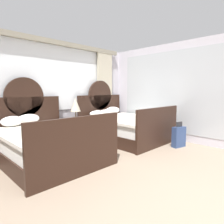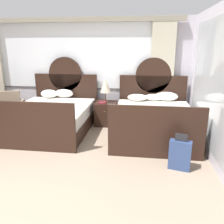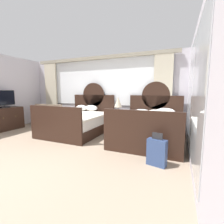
# 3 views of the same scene
# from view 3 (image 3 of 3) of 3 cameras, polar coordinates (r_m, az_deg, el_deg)

# --- Properties ---
(wall_back_window) EXTENTS (6.20, 0.22, 2.70)m
(wall_back_window) POSITION_cam_3_polar(r_m,az_deg,el_deg) (6.23, -4.34, 8.06)
(wall_back_window) COLOR silver
(wall_back_window) RESTS_ON ground_plane
(wall_right_mirror) EXTENTS (0.08, 4.77, 2.70)m
(wall_right_mirror) POSITION_cam_3_polar(r_m,az_deg,el_deg) (3.19, 28.13, 5.94)
(wall_right_mirror) COLOR silver
(wall_right_mirror) RESTS_ON ground_plane
(bed_near_window) EXTENTS (1.73, 2.19, 1.70)m
(bed_near_window) POSITION_cam_3_polar(r_m,az_deg,el_deg) (5.47, -11.83, -3.44)
(bed_near_window) COLOR black
(bed_near_window) RESTS_ON ground_plane
(bed_near_mirror) EXTENTS (1.73, 2.19, 1.70)m
(bed_near_mirror) POSITION_cam_3_polar(r_m,az_deg,el_deg) (4.58, 13.33, -5.54)
(bed_near_mirror) COLOR black
(bed_near_mirror) RESTS_ON ground_plane
(nightstand_between_beds) EXTENTS (0.54, 0.57, 0.59)m
(nightstand_between_beds) POSITION_cam_3_polar(r_m,az_deg,el_deg) (5.49, 2.23, -3.98)
(nightstand_between_beds) COLOR black
(nightstand_between_beds) RESTS_ON ground_plane
(table_lamp_on_nightstand) EXTENTS (0.27, 0.27, 0.61)m
(table_lamp_on_nightstand) POSITION_cam_3_polar(r_m,az_deg,el_deg) (5.42, 2.20, 3.54)
(table_lamp_on_nightstand) COLOR brown
(table_lamp_on_nightstand) RESTS_ON nightstand_between_beds
(book_on_nightstand) EXTENTS (0.18, 0.26, 0.03)m
(book_on_nightstand) POSITION_cam_3_polar(r_m,az_deg,el_deg) (5.36, 1.05, -0.86)
(book_on_nightstand) COLOR maroon
(book_on_nightstand) RESTS_ON nightstand_between_beds
(tv_flatscreen) EXTENTS (0.20, 0.78, 0.61)m
(tv_flatscreen) POSITION_cam_3_polar(r_m,az_deg,el_deg) (6.76, -34.28, 3.89)
(tv_flatscreen) COLOR black
(tv_flatscreen) RESTS_ON dresser_minibar
(armchair_by_window_left) EXTENTS (0.67, 0.67, 0.88)m
(armchair_by_window_left) POSITION_cam_3_polar(r_m,az_deg,el_deg) (6.62, -19.01, -0.95)
(armchair_by_window_left) COLOR #84705B
(armchair_by_window_left) RESTS_ON ground_plane
(armchair_by_window_centre) EXTENTS (0.65, 0.65, 0.88)m
(armchair_by_window_centre) POSITION_cam_3_polar(r_m,az_deg,el_deg) (7.08, -23.04, -0.62)
(armchair_by_window_centre) COLOR #84705B
(armchair_by_window_centre) RESTS_ON ground_plane
(suitcase_on_floor) EXTENTS (0.38, 0.23, 0.63)m
(suitcase_on_floor) POSITION_cam_3_polar(r_m,az_deg,el_deg) (3.17, 15.75, -13.72)
(suitcase_on_floor) COLOR navy
(suitcase_on_floor) RESTS_ON ground_plane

